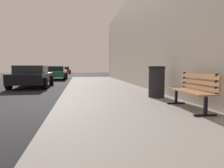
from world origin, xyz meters
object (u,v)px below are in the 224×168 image
trash_bin (157,82)px  car_green (56,73)px  car_red (65,70)px  bench (193,88)px  car_black (32,76)px  car_yellow (58,71)px  car_silver (66,70)px

trash_bin → car_green: 14.26m
car_red → bench: bearing=-80.9°
car_black → car_yellow: size_ratio=0.98×
bench → car_green: (-4.95, 15.42, -0.02)m
bench → car_silver: 42.47m
car_silver → car_yellow: bearing=-89.5°
car_yellow → trash_bin: bearing=-75.6°
car_yellow → car_silver: 18.91m
car_yellow → car_silver: bearing=90.5°
bench → car_yellow: 23.83m
car_green → car_silver: (-0.79, 26.67, 0.00)m
bench → car_yellow: bearing=106.0°
bench → car_yellow: size_ratio=0.40×
trash_bin → car_silver: 40.48m
car_black → car_red: same height
trash_bin → car_black: 7.95m
bench → car_green: bearing=110.3°
car_green → car_silver: same height
car_black → trash_bin: bearing=-47.9°
car_black → car_silver: 34.19m
bench → car_red: bearing=101.6°
bench → trash_bin: 2.00m
car_black → car_silver: (-0.28, 34.19, 0.00)m
car_black → car_silver: bearing=90.5°
car_green → bench: bearing=-72.2°
trash_bin → car_yellow: bearing=104.4°
trash_bin → car_green: (-4.83, 13.42, -0.04)m
car_red → car_silver: bearing=92.7°
car_red → car_silver: same height
car_black → car_green: size_ratio=0.98×
car_green → car_red: same height
trash_bin → car_yellow: car_yellow is taller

